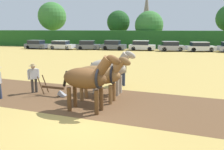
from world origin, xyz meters
TOP-DOWN VIEW (x-y plane):
  - ground_plane at (0.00, 0.00)m, footprint 240.00×240.00m
  - plowed_furrow_strip at (-4.85, 2.75)m, footprint 32.13×8.30m
  - hedgerow at (0.00, 32.14)m, footprint 58.75×1.89m
  - tree_far_left at (-19.70, 36.73)m, footprint 5.92×5.92m
  - tree_left at (-5.37, 36.71)m, footprint 4.59×4.59m
  - tree_center_left at (0.78, 35.26)m, footprint 5.35×5.35m
  - church_spire at (-1.25, 61.54)m, footprint 2.18×2.18m
  - draft_horse_lead_left at (-0.17, 0.79)m, footprint 2.68×1.17m
  - draft_horse_lead_right at (-0.00, 2.16)m, footprint 2.92×1.19m
  - draft_horse_trail_left at (0.16, 3.52)m, footprint 2.70×1.23m
  - plow at (-2.51, 2.46)m, footprint 1.60×0.52m
  - farmer_at_plow at (-3.90, 2.79)m, footprint 0.45×0.50m
  - farmer_beside_team at (0.64, 5.33)m, footprint 0.44×0.59m
  - parked_car_far_left at (-17.83, 26.72)m, footprint 4.38×2.31m
  - parked_car_left at (-13.24, 26.68)m, footprint 4.39×2.04m
  - parked_car_center_left at (-8.79, 27.28)m, footprint 4.14×2.31m
  - parked_car_center at (-4.51, 27.53)m, footprint 4.06×2.12m
  - parked_car_center_right at (0.10, 27.68)m, footprint 4.20×1.99m
  - parked_car_right at (4.60, 27.33)m, footprint 4.09×2.36m
  - parked_car_far_right at (8.94, 27.67)m, footprint 4.37×2.34m

SIDE VIEW (x-z plane):
  - ground_plane at x=0.00m, z-range 0.00..0.00m
  - plowed_furrow_strip at x=-4.85m, z-range 0.00..0.01m
  - plow at x=-2.51m, z-range -0.25..0.88m
  - parked_car_left at x=-13.24m, z-range -0.02..1.41m
  - parked_car_far_right at x=8.94m, z-range -0.02..1.42m
  - parked_car_center_left at x=-8.79m, z-range -0.03..1.44m
  - parked_car_far_left at x=-17.83m, z-range -0.03..1.44m
  - parked_car_right at x=4.60m, z-range -0.03..1.48m
  - parked_car_center_right at x=0.10m, z-range -0.03..1.51m
  - parked_car_center at x=-4.51m, z-range -0.03..1.51m
  - farmer_at_plow at x=-3.90m, z-range 0.12..1.72m
  - farmer_beside_team at x=0.64m, z-range 0.15..1.89m
  - draft_horse_lead_right at x=0.00m, z-range 0.16..2.45m
  - draft_horse_trail_left at x=0.16m, z-range 0.18..2.60m
  - draft_horse_lead_left at x=-0.17m, z-range 0.17..2.70m
  - hedgerow at x=0.00m, z-range 0.00..3.07m
  - tree_center_left at x=0.78m, z-range 0.66..7.35m
  - tree_left at x=-5.37m, z-range 1.16..8.12m
  - tree_far_left at x=-19.70m, z-range 1.48..10.38m
  - church_spire at x=-1.25m, z-range 0.33..14.48m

